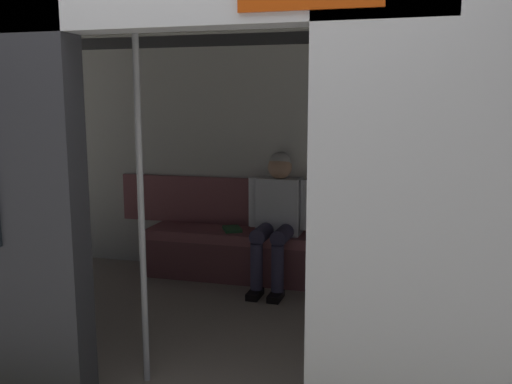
# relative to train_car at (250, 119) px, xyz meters

# --- Properties ---
(train_car) EXTENTS (6.40, 2.89, 2.23)m
(train_car) POSITION_rel_train_car_xyz_m (0.00, 0.00, 0.00)
(train_car) COLOR silver
(train_car) RESTS_ON ground_plane
(bench_seat) EXTENTS (2.69, 0.44, 0.45)m
(bench_seat) POSITION_rel_train_car_xyz_m (-0.08, -1.09, -1.15)
(bench_seat) COLOR #935156
(bench_seat) RESTS_ON ground_plane
(person_seated) EXTENTS (0.55, 0.68, 1.18)m
(person_seated) POSITION_rel_train_car_xyz_m (0.04, -1.04, -0.83)
(person_seated) COLOR silver
(person_seated) RESTS_ON ground_plane
(handbag) EXTENTS (0.26, 0.15, 0.17)m
(handbag) POSITION_rel_train_car_xyz_m (-0.44, -1.17, -0.96)
(handbag) COLOR brown
(handbag) RESTS_ON bench_seat
(book) EXTENTS (0.23, 0.26, 0.03)m
(book) POSITION_rel_train_car_xyz_m (0.48, -1.12, -1.03)
(book) COLOR #33723F
(book) RESTS_ON bench_seat
(grab_pole_door) EXTENTS (0.04, 0.04, 2.09)m
(grab_pole_door) POSITION_rel_train_car_xyz_m (0.40, 0.80, -0.45)
(grab_pole_door) COLOR silver
(grab_pole_door) RESTS_ON ground_plane
(grab_pole_far) EXTENTS (0.04, 0.04, 2.09)m
(grab_pole_far) POSITION_rel_train_car_xyz_m (-0.56, 0.74, -0.45)
(grab_pole_far) COLOR silver
(grab_pole_far) RESTS_ON ground_plane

